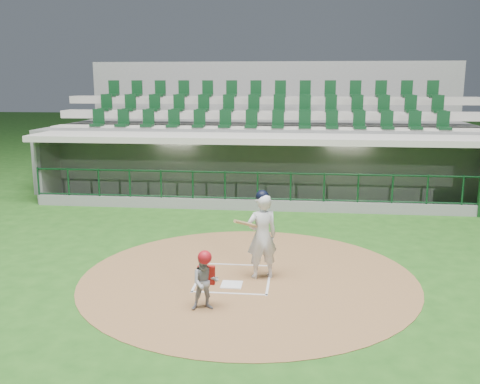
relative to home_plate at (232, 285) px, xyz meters
name	(u,v)px	position (x,y,z in m)	size (l,w,h in m)	color
ground	(236,274)	(0.00, 0.70, -0.02)	(120.00, 120.00, 0.00)	#1E4E16
dirt_circle	(248,277)	(0.30, 0.50, -0.02)	(7.20, 7.20, 0.01)	brown
home_plate	(232,285)	(0.00, 0.00, 0.00)	(0.43, 0.43, 0.02)	white
batter_box_chalk	(234,278)	(0.00, 0.40, 0.00)	(1.55, 1.80, 0.01)	silver
dugout_structure	(266,172)	(0.13, 8.54, 0.94)	(16.40, 3.70, 3.00)	gray
seating_deck	(267,149)	(0.00, 11.61, 1.40)	(17.00, 6.72, 5.15)	slate
batter	(262,235)	(0.58, 0.52, 0.94)	(0.93, 0.98, 1.92)	silver
catcher	(205,280)	(-0.33, -1.22, 0.55)	(0.59, 0.51, 1.13)	gray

